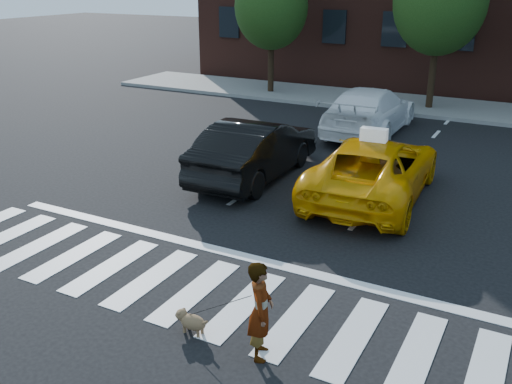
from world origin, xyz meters
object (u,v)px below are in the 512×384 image
white_suv (369,110)px  dog (191,321)px  black_sedan (255,149)px  woman (261,311)px  taxi (374,168)px

white_suv → dog: 13.43m
black_sedan → white_suv: bearing=-103.7°
dog → woman: bearing=2.7°
taxi → dog: size_ratio=8.68×
black_sedan → woman: size_ratio=3.20×
taxi → woman: (0.51, -7.21, 0.01)m
black_sedan → woman: bearing=117.3°
black_sedan → woman: 8.14m
taxi → white_suv: size_ratio=0.98×
white_suv → dog: size_ratio=8.85×
taxi → woman: 7.23m
taxi → black_sedan: (-3.40, -0.06, 0.05)m
woman → dog: (-1.27, 0.00, -0.58)m
black_sedan → dog: 7.64m
woman → dog: woman is taller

